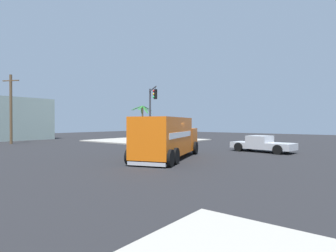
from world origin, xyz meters
TOP-DOWN VIEW (x-y plane):
  - ground_plane at (0.00, 0.00)m, footprint 100.00×100.00m
  - sidewalk_corner_far at (13.95, 13.95)m, footprint 12.96×12.96m
  - delivery_truck at (0.72, 0.15)m, footprint 8.45×5.14m
  - traffic_light_primary at (7.74, 7.71)m, footprint 2.73×3.22m
  - pickup_silver at (9.31, -3.47)m, footprint 2.73×5.39m
  - vending_machine_red at (14.56, 13.15)m, footprint 1.08×1.14m
  - vending_machine_blue at (16.23, 14.05)m, footprint 1.17×1.16m
  - palm_tree_far at (15.18, 16.06)m, footprint 3.47×3.24m
  - utility_pole at (-0.12, 22.90)m, footprint 1.05×2.04m

SIDE VIEW (x-z plane):
  - ground_plane at x=0.00m, z-range 0.00..0.00m
  - sidewalk_corner_far at x=13.95m, z-range 0.00..0.14m
  - pickup_silver at x=9.31m, z-range 0.04..1.42m
  - vending_machine_red at x=14.56m, z-range 0.14..1.99m
  - vending_machine_blue at x=16.23m, z-range 0.14..1.99m
  - delivery_truck at x=0.72m, z-range 0.06..2.92m
  - palm_tree_far at x=15.18m, z-range 1.17..6.09m
  - traffic_light_primary at x=7.74m, z-range 1.09..7.22m
  - utility_pole at x=-0.12m, z-range 0.14..8.31m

